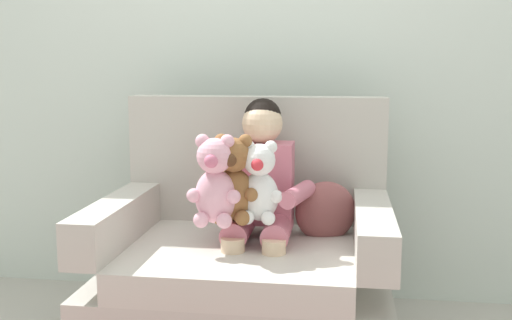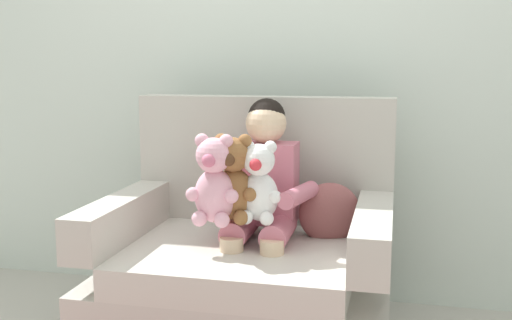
{
  "view_description": "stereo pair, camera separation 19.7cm",
  "coord_description": "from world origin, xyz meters",
  "px_view_note": "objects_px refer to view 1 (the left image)",
  "views": [
    {
      "loc": [
        0.39,
        -2.35,
        1.18
      ],
      "look_at": [
        0.06,
        -0.05,
        0.81
      ],
      "focal_mm": 42.55,
      "sensor_mm": 36.0,
      "label": 1
    },
    {
      "loc": [
        0.58,
        -2.32,
        1.18
      ],
      "look_at": [
        0.06,
        -0.05,
        0.81
      ],
      "focal_mm": 42.55,
      "sensor_mm": 36.0,
      "label": 2
    }
  ],
  "objects_px": {
    "armchair": "(246,271)",
    "seated_child": "(260,189)",
    "throw_pillow": "(325,212)",
    "plush_pink": "(215,183)",
    "plush_brown": "(233,181)",
    "plush_white": "(259,184)"
  },
  "relations": [
    {
      "from": "seated_child",
      "to": "plush_pink",
      "type": "relative_size",
      "value": 2.35
    },
    {
      "from": "armchair",
      "to": "throw_pillow",
      "type": "height_order",
      "value": "armchair"
    },
    {
      "from": "armchair",
      "to": "plush_white",
      "type": "relative_size",
      "value": 3.63
    },
    {
      "from": "plush_brown",
      "to": "throw_pillow",
      "type": "distance_m",
      "value": 0.46
    },
    {
      "from": "throw_pillow",
      "to": "seated_child",
      "type": "bearing_deg",
      "value": -160.17
    },
    {
      "from": "seated_child",
      "to": "plush_white",
      "type": "xyz_separation_m",
      "value": [
        0.02,
        -0.14,
        0.05
      ]
    },
    {
      "from": "seated_child",
      "to": "plush_brown",
      "type": "bearing_deg",
      "value": -123.03
    },
    {
      "from": "plush_pink",
      "to": "plush_brown",
      "type": "height_order",
      "value": "plush_pink"
    },
    {
      "from": "plush_brown",
      "to": "throw_pillow",
      "type": "height_order",
      "value": "plush_brown"
    },
    {
      "from": "seated_child",
      "to": "plush_white",
      "type": "bearing_deg",
      "value": -86.92
    },
    {
      "from": "armchair",
      "to": "plush_brown",
      "type": "relative_size",
      "value": 3.37
    },
    {
      "from": "armchair",
      "to": "seated_child",
      "type": "distance_m",
      "value": 0.35
    },
    {
      "from": "plush_white",
      "to": "armchair",
      "type": "bearing_deg",
      "value": 143.94
    },
    {
      "from": "armchair",
      "to": "plush_pink",
      "type": "xyz_separation_m",
      "value": [
        -0.09,
        -0.18,
        0.41
      ]
    },
    {
      "from": "seated_child",
      "to": "plush_white",
      "type": "distance_m",
      "value": 0.14
    },
    {
      "from": "plush_brown",
      "to": "seated_child",
      "type": "bearing_deg",
      "value": 77.61
    },
    {
      "from": "throw_pillow",
      "to": "armchair",
      "type": "bearing_deg",
      "value": -160.13
    },
    {
      "from": "plush_pink",
      "to": "throw_pillow",
      "type": "relative_size",
      "value": 1.35
    },
    {
      "from": "seated_child",
      "to": "plush_white",
      "type": "relative_size",
      "value": 2.56
    },
    {
      "from": "plush_brown",
      "to": "plush_pink",
      "type": "bearing_deg",
      "value": -123.57
    },
    {
      "from": "plush_brown",
      "to": "throw_pillow",
      "type": "relative_size",
      "value": 1.33
    },
    {
      "from": "seated_child",
      "to": "plush_pink",
      "type": "height_order",
      "value": "seated_child"
    }
  ]
}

